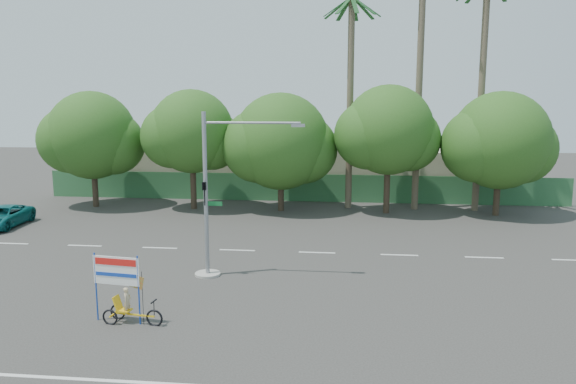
# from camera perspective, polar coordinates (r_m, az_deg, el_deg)

# --- Properties ---
(ground) EXTENTS (120.00, 120.00, 0.00)m
(ground) POSITION_cam_1_polar(r_m,az_deg,el_deg) (20.53, -4.03, -12.13)
(ground) COLOR #33302D
(ground) RESTS_ON ground
(fence) EXTENTS (38.00, 0.08, 2.00)m
(fence) POSITION_cam_1_polar(r_m,az_deg,el_deg) (40.92, 1.25, 0.44)
(fence) COLOR #336B3D
(fence) RESTS_ON ground
(building_left) EXTENTS (12.00, 8.00, 4.00)m
(building_left) POSITION_cam_1_polar(r_m,az_deg,el_deg) (47.05, -10.50, 2.74)
(building_left) COLOR #BFB298
(building_left) RESTS_ON ground
(building_right) EXTENTS (14.00, 8.00, 3.60)m
(building_right) POSITION_cam_1_polar(r_m,az_deg,el_deg) (45.34, 11.88, 2.17)
(building_right) COLOR #BFB298
(building_right) RESTS_ON ground
(tree_far_left) EXTENTS (7.14, 6.00, 7.96)m
(tree_far_left) POSITION_cam_1_polar(r_m,az_deg,el_deg) (40.79, -19.34, 5.19)
(tree_far_left) COLOR #473828
(tree_far_left) RESTS_ON ground
(tree_left) EXTENTS (6.66, 5.60, 8.07)m
(tree_left) POSITION_cam_1_polar(r_m,az_deg,el_deg) (38.29, -9.81, 5.77)
(tree_left) COLOR #473828
(tree_left) RESTS_ON ground
(tree_center) EXTENTS (7.62, 6.40, 7.85)m
(tree_center) POSITION_cam_1_polar(r_m,az_deg,el_deg) (37.14, -0.82, 4.88)
(tree_center) COLOR #473828
(tree_center) RESTS_ON ground
(tree_right) EXTENTS (6.90, 5.80, 8.36)m
(tree_right) POSITION_cam_1_polar(r_m,az_deg,el_deg) (36.90, 10.10, 5.90)
(tree_right) COLOR #473828
(tree_right) RESTS_ON ground
(tree_far_right) EXTENTS (7.38, 6.20, 7.94)m
(tree_far_right) POSITION_cam_1_polar(r_m,az_deg,el_deg) (38.06, 20.67, 4.64)
(tree_far_right) COLOR #473828
(tree_far_right) RESTS_ON ground
(palm_tall) EXTENTS (3.73, 3.79, 17.45)m
(palm_tall) POSITION_cam_1_polar(r_m,az_deg,el_deg) (38.61, 13.31, 13.72)
(palm_tall) COLOR #70604C
(palm_tall) RESTS_ON ground
(palm_mid) EXTENTS (3.73, 3.79, 15.45)m
(palm_mid) POSITION_cam_1_polar(r_m,az_deg,el_deg) (39.22, 19.18, 11.82)
(palm_mid) COLOR #70604C
(palm_mid) RESTS_ON ground
(palm_short) EXTENTS (3.73, 3.79, 14.45)m
(palm_short) POSITION_cam_1_polar(r_m,az_deg,el_deg) (38.25, 6.37, 11.55)
(palm_short) COLOR #70604C
(palm_short) RESTS_ON ground
(traffic_signal) EXTENTS (4.72, 1.10, 7.00)m
(traffic_signal) POSITION_cam_1_polar(r_m,az_deg,el_deg) (23.88, -7.63, -1.73)
(traffic_signal) COLOR gray
(traffic_signal) RESTS_ON ground
(trike_billboard) EXTENTS (2.47, 0.71, 2.44)m
(trike_billboard) POSITION_cam_1_polar(r_m,az_deg,el_deg) (20.08, -16.34, -10.03)
(trike_billboard) COLOR black
(trike_billboard) RESTS_ON ground
(pickup_truck) EXTENTS (2.22, 4.47, 1.22)m
(pickup_truck) POSITION_cam_1_polar(r_m,az_deg,el_deg) (37.06, -26.98, -2.24)
(pickup_truck) COLOR #0D6060
(pickup_truck) RESTS_ON ground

